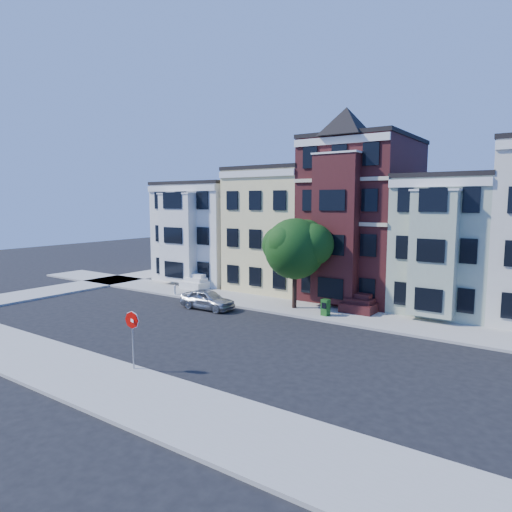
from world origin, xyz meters
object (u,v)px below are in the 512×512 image
Objects in this scene: street_tree at (295,253)px; stop_sign at (133,336)px; newspaper_box at (325,307)px; fire_hydrant at (175,291)px; parked_car at (207,299)px.

street_tree reaches higher than stop_sign.
street_tree is at bearing 174.91° from newspaper_box.
newspaper_box is (2.75, -0.71, -3.32)m from street_tree.
fire_hydrant is at bearing -167.50° from newspaper_box.
stop_sign is (0.00, -14.16, -2.38)m from street_tree.
fire_hydrant is 0.20× the size of stop_sign.
street_tree is at bearing -59.06° from parked_car.
fire_hydrant is at bearing -172.17° from street_tree.
street_tree is at bearing 107.22° from stop_sign.
street_tree is 14.36m from stop_sign.
newspaper_box is at bearing -73.63° from parked_car.
stop_sign is (-2.75, -13.45, 0.93)m from newspaper_box.
newspaper_box is 13.76m from stop_sign.
fire_hydrant is (-5.05, 1.88, -0.25)m from parked_car.
stop_sign is at bearing -89.99° from street_tree.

